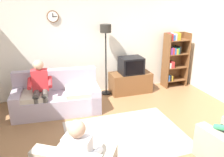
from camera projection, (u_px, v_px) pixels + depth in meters
ground_plane at (134, 143)px, 4.19m from camera, size 12.00×12.00×0.00m
back_wall_assembly at (95, 43)px, 6.12m from camera, size 6.20×0.17×2.70m
couch at (57, 98)px, 5.30m from camera, size 1.96×1.02×0.90m
tv_stand at (130, 82)px, 6.37m from camera, size 1.10×0.56×0.55m
tv at (131, 65)px, 6.18m from camera, size 0.60×0.49×0.44m
bookshelf at (174, 58)px, 6.64m from camera, size 0.68×0.36×1.57m
floor_lamp at (106, 40)px, 5.87m from camera, size 0.28×0.28×1.85m
area_rug at (126, 135)px, 4.43m from camera, size 2.20×1.70×0.01m
person_on_couch at (40, 85)px, 4.98m from camera, size 0.53×0.56×1.24m
person_in_left_armchair at (81, 153)px, 2.98m from camera, size 0.61×0.64×1.12m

